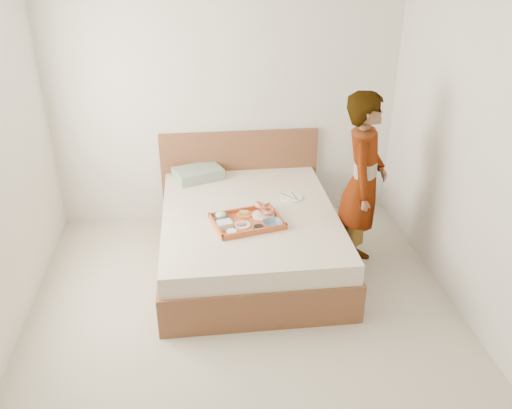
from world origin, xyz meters
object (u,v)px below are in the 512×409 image
at_px(bed, 249,237).
at_px(dinner_plate, 291,197).
at_px(person, 363,184).
at_px(tray, 247,221).

bearing_deg(bed, dinner_plate, 28.56).
bearing_deg(person, bed, 104.14).
distance_m(tray, person, 1.05).
distance_m(bed, dinner_plate, 0.56).
relative_size(bed, dinner_plate, 9.26).
height_order(bed, person, person).
bearing_deg(dinner_plate, tray, -135.99).
relative_size(dinner_plate, person, 0.13).
xyz_separation_m(tray, dinner_plate, (0.47, 0.45, -0.02)).
xyz_separation_m(bed, person, (0.98, -0.16, 0.56)).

